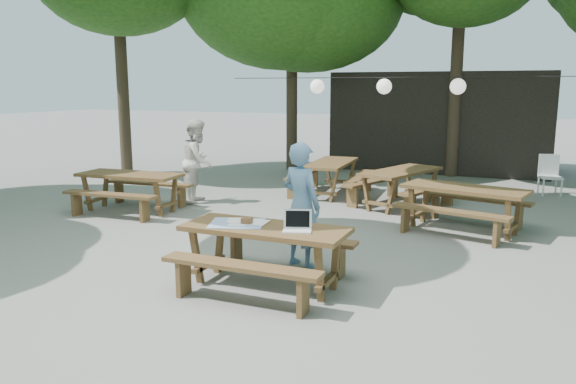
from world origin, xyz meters
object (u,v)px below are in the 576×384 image
(woman, at_px, (301,205))
(second_person, at_px, (198,161))
(plastic_chair, at_px, (550,184))
(picnic_table_nw, at_px, (130,192))
(main_picnic_table, at_px, (265,255))

(woman, distance_m, second_person, 4.77)
(woman, bearing_deg, second_person, -20.13)
(plastic_chair, bearing_deg, picnic_table_nw, -161.09)
(main_picnic_table, xyz_separation_m, picnic_table_nw, (-4.21, 2.75, 0.00))
(picnic_table_nw, distance_m, second_person, 1.57)
(main_picnic_table, xyz_separation_m, plastic_chair, (3.36, 7.80, -0.13))
(picnic_table_nw, distance_m, woman, 4.72)
(woman, xyz_separation_m, plastic_chair, (3.25, 6.90, -0.59))
(main_picnic_table, bearing_deg, woman, 83.16)
(plastic_chair, bearing_deg, second_person, -166.11)
(plastic_chair, bearing_deg, main_picnic_table, -128.13)
(picnic_table_nw, relative_size, second_person, 1.18)
(second_person, height_order, plastic_chair, second_person)
(main_picnic_table, height_order, picnic_table_nw, same)
(second_person, relative_size, plastic_chair, 1.93)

